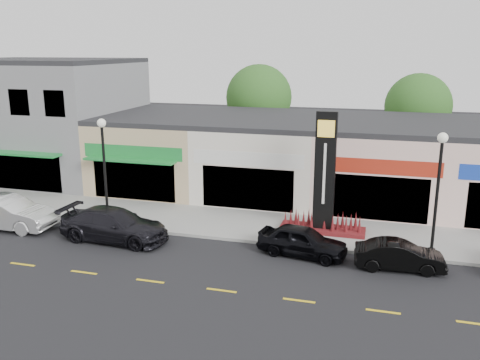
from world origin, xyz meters
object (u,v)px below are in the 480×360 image
Objects in this scene: lamp_west_near at (104,161)px; lamp_east_near at (438,182)px; car_black_sedan at (302,241)px; car_white_van at (6,213)px; car_dark_sedan at (114,225)px; pylon_sign at (324,190)px; car_black_conv at (399,256)px.

lamp_east_near is at bearing 0.00° from lamp_west_near.
car_white_van is at bearing 102.20° from car_black_sedan.
car_white_van is at bearing -158.92° from lamp_west_near.
car_white_van is at bearing 92.67° from car_dark_sedan.
car_black_sedan is (15.20, 0.58, -0.16)m from car_white_van.
car_white_van is (-15.75, -3.53, -1.43)m from pylon_sign.
car_black_conv is (14.59, -1.62, -2.87)m from lamp_west_near.
car_black_sedan is at bearing -83.49° from car_dark_sedan.
lamp_west_near is 1.07× the size of car_white_van.
pylon_sign reaches higher than car_dark_sedan.
car_dark_sedan is at bearing -52.49° from lamp_west_near.
car_black_conv is at bearing -6.32° from lamp_west_near.
lamp_west_near reaches higher than car_dark_sedan.
car_white_van is 1.27× the size of car_black_sedan.
lamp_east_near is at bearing -85.91° from car_white_van.
pylon_sign is 5.16m from car_black_conv.
car_dark_sedan is (6.16, -0.01, -0.06)m from car_white_van.
lamp_west_near is 1.02× the size of car_dark_sedan.
car_black_sedan is at bearing -6.81° from lamp_west_near.
lamp_east_near is 3.58m from car_black_conv.
lamp_east_near is at bearing -80.05° from car_dark_sedan.
car_black_conv is (4.15, -0.37, -0.08)m from car_black_sedan.
lamp_west_near is 5.73m from car_white_van.
pylon_sign reaches higher than car_black_sedan.
lamp_west_near is 14.96m from car_black_conv.
car_black_sedan is (-0.56, -2.94, -1.59)m from pylon_sign.
lamp_east_near is at bearing -45.23° from car_black_conv.
pylon_sign is (-5.00, 1.70, -1.20)m from lamp_east_near.
pylon_sign is 3.39m from car_black_sedan.
lamp_east_near reaches higher than car_black_sedan.
lamp_east_near reaches higher than car_dark_sedan.
car_dark_sedan is 9.05m from car_black_sedan.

